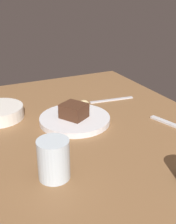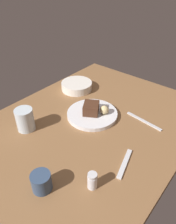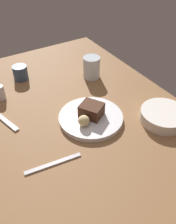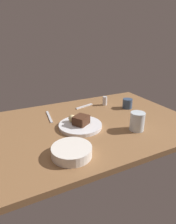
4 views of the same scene
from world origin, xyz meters
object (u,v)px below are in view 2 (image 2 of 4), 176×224
(side_bowl, at_px, (77,86))
(dessert_plate, at_px, (92,114))
(chocolate_cake_slice, at_px, (91,108))
(salt_shaker, at_px, (92,181))
(coffee_cup, at_px, (41,182))
(water_glass, at_px, (25,119))
(bread_roll, at_px, (104,110))
(dessert_spoon, at_px, (125,163))
(butter_knife, at_px, (144,121))

(side_bowl, bearing_deg, dessert_plate, 58.02)
(chocolate_cake_slice, relative_size, side_bowl, 0.45)
(chocolate_cake_slice, bearing_deg, salt_shaker, 39.62)
(salt_shaker, distance_m, coffee_cup, 0.17)
(coffee_cup, bearing_deg, chocolate_cake_slice, -162.71)
(water_glass, bearing_deg, bread_roll, 143.66)
(dessert_spoon, xyz_separation_m, butter_knife, (-0.28, -0.07, -0.00))
(chocolate_cake_slice, bearing_deg, dessert_spoon, 61.70)
(dessert_plate, distance_m, coffee_cup, 0.45)
(bread_roll, distance_m, salt_shaker, 0.40)
(dessert_plate, height_order, coffee_cup, coffee_cup)
(side_bowl, relative_size, coffee_cup, 2.62)
(coffee_cup, distance_m, dessert_spoon, 0.31)
(chocolate_cake_slice, height_order, bread_roll, chocolate_cake_slice)
(salt_shaker, distance_m, butter_knife, 0.44)
(bread_roll, bearing_deg, water_glass, -36.34)
(water_glass, height_order, coffee_cup, water_glass)
(side_bowl, height_order, butter_knife, side_bowl)
(salt_shaker, bearing_deg, dessert_spoon, 168.00)
(dessert_plate, relative_size, dessert_spoon, 1.65)
(dessert_plate, distance_m, butter_knife, 0.25)
(side_bowl, relative_size, dessert_spoon, 1.19)
(chocolate_cake_slice, relative_size, coffee_cup, 1.19)
(bread_roll, relative_size, salt_shaker, 0.65)
(chocolate_cake_slice, xyz_separation_m, butter_knife, (-0.12, 0.22, -0.04))
(dessert_plate, height_order, butter_knife, dessert_plate)
(coffee_cup, height_order, butter_knife, coffee_cup)
(salt_shaker, bearing_deg, butter_knife, -175.40)
(dessert_plate, bearing_deg, water_glass, -32.32)
(salt_shaker, height_order, butter_knife, salt_shaker)
(side_bowl, xyz_separation_m, coffee_cup, (0.57, 0.36, 0.01))
(chocolate_cake_slice, bearing_deg, bread_roll, 122.27)
(chocolate_cake_slice, bearing_deg, butter_knife, 119.28)
(chocolate_cake_slice, relative_size, dessert_spoon, 0.54)
(coffee_cup, distance_m, butter_knife, 0.56)
(chocolate_cake_slice, xyz_separation_m, side_bowl, (-0.15, -0.23, -0.02))
(salt_shaker, relative_size, coffee_cup, 0.95)
(salt_shaker, height_order, side_bowl, salt_shaker)
(salt_shaker, bearing_deg, bread_roll, -149.47)
(water_glass, bearing_deg, butter_knife, 135.06)
(butter_knife, bearing_deg, side_bowl, 3.20)
(dessert_plate, xyz_separation_m, side_bowl, (-0.15, -0.24, 0.01))
(water_glass, bearing_deg, dessert_spoon, 103.21)
(dessert_spoon, bearing_deg, water_glass, -92.42)
(side_bowl, relative_size, butter_knife, 0.94)
(dessert_plate, distance_m, bread_roll, 0.07)
(water_glass, bearing_deg, side_bowl, -170.85)
(bread_roll, relative_size, dessert_spoon, 0.28)
(bread_roll, xyz_separation_m, water_glass, (0.30, -0.22, 0.01))
(dessert_plate, height_order, water_glass, water_glass)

